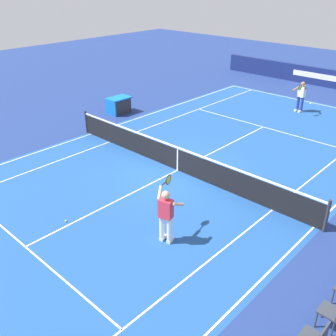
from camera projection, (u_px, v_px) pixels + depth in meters
ground_plane at (178, 170)px, 14.91m from camera, size 60.00×60.00×0.00m
court_slab at (178, 170)px, 14.91m from camera, size 24.20×11.40×0.00m
court_line_markings at (178, 170)px, 14.91m from camera, size 23.85×11.05×0.01m
tennis_net at (178, 159)px, 14.69m from camera, size 0.10×11.70×1.08m
tennis_player_near at (166, 213)px, 10.58m from camera, size 0.99×0.86×1.70m
tennis_player_far at (301, 95)px, 20.80m from camera, size 1.13×0.77×1.70m
tennis_ball at (66, 221)px, 11.80m from camera, size 0.07×0.07×0.07m
spectator_chair_3 at (334, 311)px, 8.03m from camera, size 0.44×0.44×0.88m
equipment_cart_tarped at (119, 105)px, 20.83m from camera, size 1.25×0.84×0.85m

